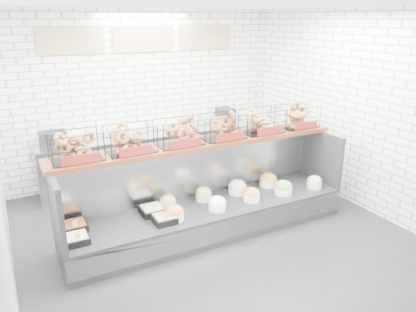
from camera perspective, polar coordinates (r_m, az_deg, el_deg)
ground at (r=5.59m, az=1.61°, el=-11.77°), size 5.50×5.50×0.00m
room_shell at (r=5.40m, az=-1.36°, el=10.44°), size 5.02×5.51×3.01m
display_case at (r=5.70m, az=0.04°, el=-7.35°), size 4.00×0.90×1.20m
bagel_shelf at (r=5.47m, az=-0.88°, el=3.46°), size 4.10×0.50×0.40m
prep_counter at (r=7.42m, az=-7.62°, el=-0.01°), size 4.00×0.60×1.20m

